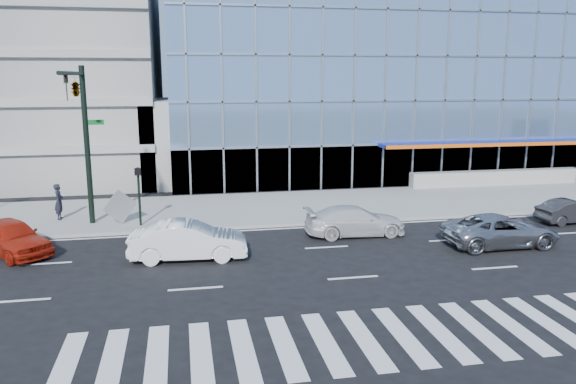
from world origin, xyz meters
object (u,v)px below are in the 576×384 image
pedestrian (59,202)px  tilted_panel (120,207)px  ped_signal_post (139,187)px  dark_sedan (572,211)px  red_sedan (11,237)px  silver_suv (501,230)px  traffic_signal (79,108)px  white_sedan (188,241)px  white_suv (355,221)px

pedestrian → tilted_panel: pedestrian is taller
ped_signal_post → dark_sedan: bearing=-8.0°
red_sedan → dark_sedan: bearing=-40.9°
silver_suv → tilted_panel: size_ratio=4.02×
red_sedan → pedestrian: pedestrian is taller
ped_signal_post → dark_sedan: 22.65m
red_sedan → tilted_panel: tilted_panel is taller
traffic_signal → pedestrian: (-1.79, 2.51, -5.06)m
dark_sedan → white_sedan: bearing=91.7°
traffic_signal → dark_sedan: 25.63m
white_suv → dark_sedan: (12.00, 0.08, -0.09)m
white_suv → red_sedan: size_ratio=1.07×
ped_signal_post → tilted_panel: ped_signal_post is taller
traffic_signal → white_sedan: size_ratio=1.62×
traffic_signal → tilted_panel: 5.38m
ped_signal_post → white_sedan: (2.33, -5.44, -1.33)m
tilted_panel → white_suv: bearing=-45.7°
silver_suv → dark_sedan: silver_suv is taller
traffic_signal → white_sedan: (4.82, -5.07, -5.35)m
traffic_signal → white_sedan: bearing=-46.4°
tilted_panel → pedestrian: bearing=126.4°
traffic_signal → red_sedan: bearing=-133.0°
ped_signal_post → silver_suv: bearing=-20.7°
traffic_signal → white_suv: (12.87, -2.85, -5.45)m
dark_sedan → tilted_panel: bearing=76.2°
traffic_signal → silver_suv: 20.49m
white_suv → red_sedan: bearing=91.0°
silver_suv → ped_signal_post: bearing=69.2°
dark_sedan → silver_suv: bearing=112.1°
pedestrian → tilted_panel: size_ratio=1.47×
white_suv → pedestrian: pedestrian is taller
silver_suv → white_suv: size_ratio=1.06×
white_suv → dark_sedan: 12.00m
ped_signal_post → red_sedan: bearing=-147.6°
red_sedan → white_suv: bearing=-40.9°
traffic_signal → red_sedan: size_ratio=1.74×
silver_suv → red_sedan: bearing=82.4°
white_suv → ped_signal_post: bearing=73.4°
pedestrian → dark_sedan: bearing=-100.5°
dark_sedan → pedestrian: 27.18m
white_sedan → tilted_panel: 6.85m
pedestrian → white_sedan: bearing=-138.2°
pedestrian → tilted_panel: 3.64m
silver_suv → dark_sedan: (6.00, 3.05, -0.10)m
traffic_signal → white_sedan: 8.81m
tilted_panel → ped_signal_post: bearing=-54.8°
ped_signal_post → white_sedan: bearing=-66.9°
red_sedan → tilted_panel: (4.23, 3.86, 0.29)m
traffic_signal → ped_signal_post: 4.75m
traffic_signal → ped_signal_post: traffic_signal is taller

